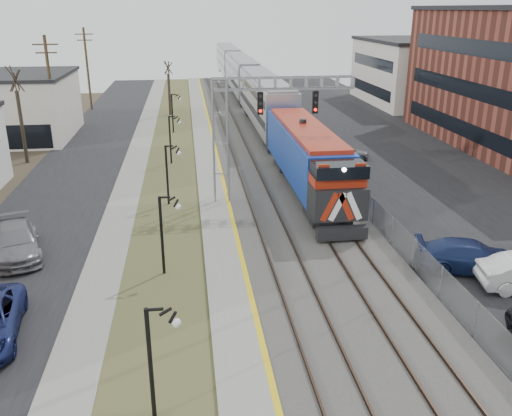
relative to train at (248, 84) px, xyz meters
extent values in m
cube|color=black|center=(-17.00, -29.70, -2.90)|extent=(7.00, 120.00, 0.04)
cube|color=gray|center=(-12.50, -29.70, -2.88)|extent=(2.00, 120.00, 0.08)
cube|color=#4D522B|center=(-9.50, -29.70, -2.89)|extent=(4.00, 120.00, 0.06)
cube|color=gray|center=(-6.50, -29.70, -2.80)|extent=(2.00, 120.00, 0.24)
cube|color=#595651|center=(-1.50, -29.70, -2.82)|extent=(8.00, 120.00, 0.20)
cube|color=black|center=(10.50, -29.70, -2.90)|extent=(16.00, 120.00, 0.04)
cube|color=gold|center=(-5.62, -29.70, -2.67)|extent=(0.24, 120.00, 0.01)
cube|color=#2D2119|center=(-4.25, -29.70, -2.64)|extent=(0.08, 120.00, 0.15)
cube|color=#2D2119|center=(-2.75, -29.70, -2.64)|extent=(0.08, 120.00, 0.15)
cube|color=#2D2119|center=(-0.75, -29.70, -2.64)|extent=(0.08, 120.00, 0.15)
cube|color=#2D2119|center=(0.75, -29.70, -2.64)|extent=(0.08, 120.00, 0.15)
cube|color=#123497|center=(0.00, -35.72, -0.44)|extent=(3.00, 17.00, 4.25)
cube|color=black|center=(0.00, -44.42, -2.22)|extent=(2.80, 0.50, 0.70)
cube|color=#909399|center=(0.00, -15.42, 0.09)|extent=(3.00, 22.00, 5.33)
cube|color=#909399|center=(0.00, 7.38, 0.09)|extent=(3.00, 22.00, 5.33)
cube|color=#909399|center=(0.00, 30.18, 0.09)|extent=(3.00, 22.00, 5.33)
cube|color=gray|center=(-6.00, -36.70, 1.08)|extent=(1.00, 1.00, 8.00)
cube|color=gray|center=(-2.00, -36.70, 4.83)|extent=(9.00, 0.80, 0.80)
cube|color=black|center=(-3.50, -37.15, 3.68)|extent=(0.35, 0.25, 1.40)
cube|color=black|center=(0.00, -37.15, 3.68)|extent=(0.35, 0.25, 1.40)
cylinder|color=black|center=(-9.50, -56.70, -0.92)|extent=(0.14, 0.14, 4.00)
cylinder|color=black|center=(-9.50, -46.70, -0.92)|extent=(0.14, 0.14, 4.00)
cylinder|color=black|center=(-9.50, -36.70, -0.92)|extent=(0.14, 0.14, 4.00)
cylinder|color=black|center=(-9.50, -26.70, -0.92)|extent=(0.14, 0.14, 4.00)
cylinder|color=black|center=(-9.50, -14.70, -0.92)|extent=(0.14, 0.14, 4.00)
cylinder|color=#4C3823|center=(-20.00, -19.70, 2.08)|extent=(0.28, 0.28, 10.00)
cylinder|color=#4C3823|center=(-20.00, 0.30, 2.08)|extent=(0.28, 0.28, 10.00)
cube|color=gray|center=(2.70, -29.70, -2.12)|extent=(0.04, 120.00, 1.60)
cube|color=beige|center=(24.50, 0.30, 1.08)|extent=(16.00, 18.00, 8.00)
cylinder|color=#382D23|center=(-21.50, -24.70, 0.06)|extent=(0.30, 0.30, 5.95)
cylinder|color=#382D23|center=(-10.00, -4.70, -0.47)|extent=(0.30, 0.30, 4.90)
imported|color=#162350|center=(5.38, -48.31, -2.15)|extent=(5.65, 3.45, 1.53)
imported|color=slate|center=(5.37, -27.07, -2.29)|extent=(3.99, 2.46, 1.27)
imported|color=slate|center=(-17.15, -43.61, -2.13)|extent=(3.81, 5.85, 1.58)
camera|label=1|loc=(-8.09, -70.67, 9.24)|focal=38.00mm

